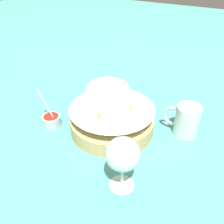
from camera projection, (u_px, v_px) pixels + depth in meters
The scene contains 6 objects.
ground_plane at pixel (104, 124), 0.83m from camera, with size 4.00×4.00×0.00m, color teal.
food_basket at pixel (112, 120), 0.78m from camera, with size 0.26×0.26×0.10m.
sauce_cup at pixel (52, 120), 0.81m from camera, with size 0.07×0.06×0.13m.
wine_glass at pixel (123, 156), 0.56m from camera, with size 0.08×0.08×0.15m.
beer_mug at pixel (186, 121), 0.76m from camera, with size 0.11×0.08×0.10m.
side_plate at pixel (108, 87), 1.02m from camera, with size 0.18×0.18×0.01m.
Camera 1 is at (-0.34, 0.57, 0.50)m, focal length 40.00 mm.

